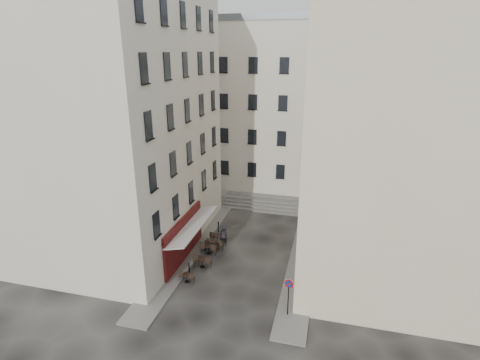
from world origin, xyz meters
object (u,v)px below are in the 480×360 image
(no_parking_sign, at_px, (289,290))
(bistro_table_b, at_px, (203,261))
(bistro_table_a, at_px, (187,277))
(pedestrian, at_px, (224,236))

(no_parking_sign, bearing_deg, bistro_table_b, 162.75)
(bistro_table_a, bearing_deg, no_parking_sign, -14.01)
(bistro_table_a, bearing_deg, pedestrian, 79.67)
(bistro_table_b, xyz_separation_m, pedestrian, (0.58, 3.51, 0.42))
(bistro_table_b, distance_m, pedestrian, 3.58)
(bistro_table_a, relative_size, pedestrian, 0.63)
(no_parking_sign, relative_size, pedestrian, 1.40)
(bistro_table_a, xyz_separation_m, pedestrian, (1.01, 5.56, 0.51))
(no_parking_sign, distance_m, pedestrian, 9.72)
(pedestrian, bearing_deg, bistro_table_b, 46.43)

